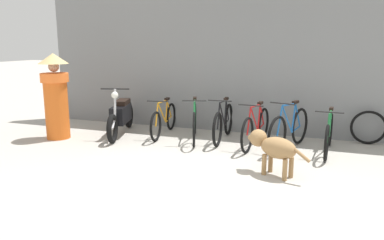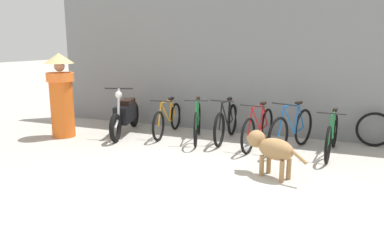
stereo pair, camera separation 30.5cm
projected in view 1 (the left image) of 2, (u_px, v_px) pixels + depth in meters
The scene contains 12 objects.
ground_plane at pixel (200, 190), 5.01m from camera, with size 60.00×60.00×0.00m, color #ADA89E.
shop_wall_back at pixel (252, 56), 7.94m from camera, with size 9.78×0.20×3.32m.
bicycle_0 at pixel (164, 120), 7.93m from camera, with size 0.46×1.66×0.80m.
bicycle_1 at pixel (195, 122), 7.53m from camera, with size 0.62×1.66×0.87m.
bicycle_2 at pixel (223, 123), 7.51m from camera, with size 0.46×1.67×0.87m.
bicycle_3 at pixel (256, 128), 7.09m from camera, with size 0.46×1.70×0.85m.
bicycle_4 at pixel (289, 130), 6.86m from camera, with size 0.63×1.63×0.91m.
bicycle_5 at pixel (329, 134), 6.65m from camera, with size 0.46×1.70×0.82m.
motorcycle at pixel (121, 115), 7.95m from camera, with size 0.70×1.93×1.05m.
stray_dog at pixel (273, 147), 5.51m from camera, with size 0.98×0.60×0.65m.
person_in_robes at pixel (56, 94), 7.56m from camera, with size 0.80×0.80×1.73m.
spare_tire_right at pixel (368, 128), 7.22m from camera, with size 0.66×0.06×0.66m.
Camera 1 is at (1.46, -4.49, 1.94)m, focal length 35.00 mm.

